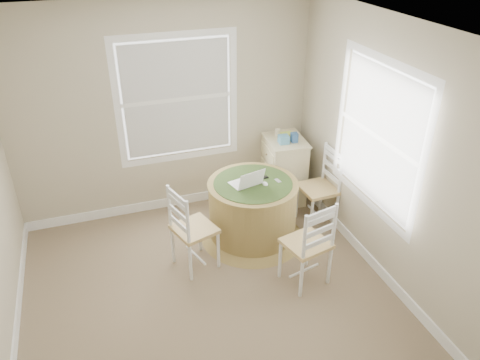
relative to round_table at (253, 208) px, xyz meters
name	(u,v)px	position (x,y,z in m)	size (l,w,h in m)	color
room	(218,173)	(-0.58, -0.65, 0.90)	(3.64, 3.64, 2.64)	#867755
round_table	(253,208)	(0.00, 0.00, 0.00)	(1.20, 1.20, 0.73)	olive
chair_left	(194,228)	(-0.76, -0.28, 0.08)	(0.42, 0.40, 0.95)	white
chair_near	(306,243)	(0.24, -0.89, 0.08)	(0.42, 0.40, 0.95)	white
chair_right	(318,188)	(0.85, 0.04, 0.08)	(0.42, 0.40, 0.95)	white
laptop	(247,182)	(-0.08, -0.01, 0.36)	(0.38, 0.35, 0.22)	white
mouse	(265,184)	(0.12, -0.07, 0.34)	(0.06, 0.09, 0.03)	white
phone	(278,181)	(0.28, -0.05, 0.33)	(0.04, 0.09, 0.02)	#B7BABF
keys	(265,178)	(0.17, 0.06, 0.33)	(0.06, 0.05, 0.03)	black
corner_chest	(283,169)	(0.69, 0.70, 0.04)	(0.55, 0.69, 0.87)	beige
tissue_box	(283,140)	(0.61, 0.57, 0.52)	(0.12, 0.12, 0.10)	#5398BE
box_yellow	(287,135)	(0.74, 0.74, 0.50)	(0.15, 0.10, 0.06)	#CEE550
box_blue	(295,138)	(0.77, 0.56, 0.53)	(0.08, 0.08, 0.12)	#335F9A
cup_cream	(277,132)	(0.63, 0.83, 0.51)	(0.07, 0.07, 0.09)	beige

